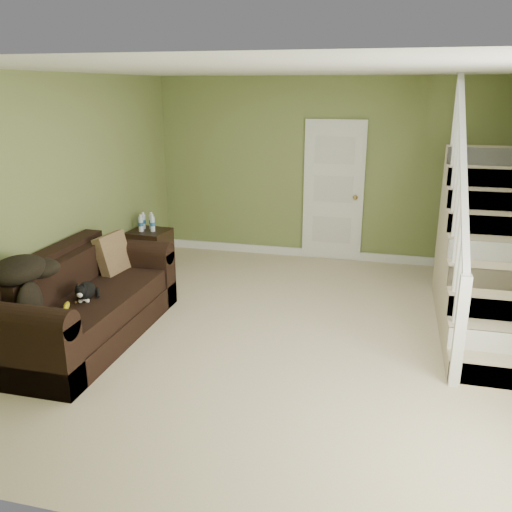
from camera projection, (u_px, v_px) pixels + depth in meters
The scene contains 15 objects.
floor at pixel (290, 335), 5.61m from camera, with size 5.00×5.50×0.01m, color tan.
ceiling at pixel (296, 70), 4.83m from camera, with size 5.00×5.50×0.01m, color white.
wall_back at pixel (328, 171), 7.76m from camera, with size 5.00×0.04×2.60m, color olive.
wall_front at pixel (191, 332), 2.67m from camera, with size 5.00×0.04×2.60m, color olive.
wall_left at pixel (63, 199), 5.80m from camera, with size 0.04×5.50×2.60m, color olive.
baseboard_back at pixel (324, 254), 8.10m from camera, with size 5.00×0.04×0.12m, color white.
baseboard_left at pixel (77, 307), 6.17m from camera, with size 0.04×5.50×0.12m, color white.
door at pixel (333, 192), 7.78m from camera, with size 0.86×0.12×2.02m.
staircase at pixel (490, 262), 5.84m from camera, with size 1.00×2.51×2.82m.
sofa at pixel (83, 306), 5.45m from camera, with size 0.98×2.26×0.89m.
side_table at pixel (150, 251), 7.39m from camera, with size 0.53×0.53×0.83m.
cat at pixel (84, 291), 5.22m from camera, with size 0.28×0.45×0.22m.
banana at pixel (66, 306), 5.03m from camera, with size 0.05×0.19×0.05m, color yellow.
throw_pillow at pixel (113, 254), 6.02m from camera, with size 0.11×0.45×0.45m, color #4C371E.
throw_blanket at pixel (18, 270), 4.74m from camera, with size 0.42×0.56×0.23m, color black.
Camera 1 is at (0.91, -5.03, 2.46)m, focal length 38.00 mm.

